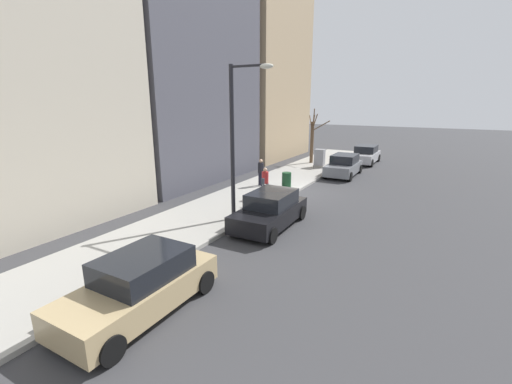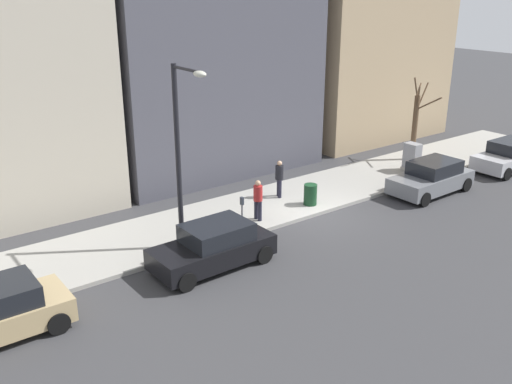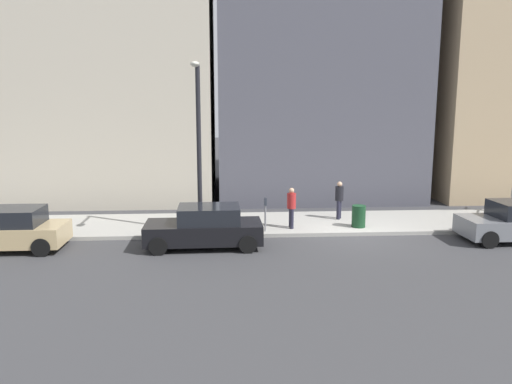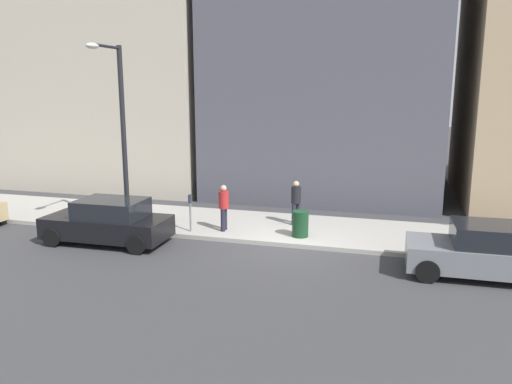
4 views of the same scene
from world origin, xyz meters
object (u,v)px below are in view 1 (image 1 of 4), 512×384
(utility_box, at_px, (319,159))
(streetlamp, at_px, (238,131))
(bare_tree, at_px, (312,139))
(trash_bin, at_px, (287,180))
(parking_meter, at_px, (263,188))
(pedestrian_midblock, at_px, (265,181))
(parked_car_tan, at_px, (140,285))
(parked_car_black, at_px, (270,210))
(pedestrian_near_meter, at_px, (261,171))
(office_block_center, at_px, (149,12))
(parked_car_silver, at_px, (365,155))
(parked_car_grey, at_px, (344,166))
(office_tower_left, at_px, (244,9))

(utility_box, xyz_separation_m, streetlamp, (-1.02, 13.62, 3.17))
(bare_tree, distance_m, trash_bin, 9.14)
(parking_meter, bearing_deg, pedestrian_midblock, -67.54)
(parked_car_tan, height_order, pedestrian_midblock, pedestrian_midblock)
(parked_car_black, relative_size, parked_car_tan, 1.01)
(bare_tree, xyz_separation_m, pedestrian_near_meter, (-0.15, 9.32, -1.06))
(parking_meter, xyz_separation_m, pedestrian_midblock, (0.45, -1.10, 0.11))
(parked_car_tan, relative_size, office_block_center, 0.19)
(bare_tree, bearing_deg, utility_box, 126.93)
(parked_car_tan, distance_m, trash_bin, 13.41)
(parked_car_silver, bearing_deg, utility_box, 60.35)
(parked_car_grey, xyz_separation_m, parked_car_tan, (-0.01, 18.90, 0.00))
(utility_box, bearing_deg, bare_tree, -53.07)
(parked_car_silver, height_order, parking_meter, parked_car_silver)
(parked_car_black, distance_m, bare_tree, 15.58)
(trash_bin, height_order, office_block_center, office_block_center)
(pedestrian_near_meter, relative_size, office_block_center, 0.08)
(trash_bin, distance_m, office_tower_left, 19.30)
(bare_tree, distance_m, office_tower_left, 13.86)
(parked_car_grey, height_order, office_block_center, office_block_center)
(parked_car_grey, xyz_separation_m, parked_car_black, (-0.10, 11.85, 0.00))
(parked_car_silver, bearing_deg, parked_car_black, 89.56)
(streetlamp, distance_m, office_block_center, 14.02)
(parked_car_grey, height_order, pedestrian_near_meter, pedestrian_near_meter)
(pedestrian_midblock, relative_size, office_tower_left, 0.06)
(parked_car_grey, xyz_separation_m, parking_meter, (1.50, 9.53, 0.24))
(parking_meter, bearing_deg, utility_box, -85.60)
(parked_car_silver, bearing_deg, trash_bin, 79.43)
(parked_car_silver, relative_size, parked_car_tan, 1.00)
(parking_meter, bearing_deg, parked_car_black, 124.52)
(parked_car_black, xyz_separation_m, bare_tree, (3.72, -15.06, 1.41))
(office_block_center, bearing_deg, pedestrian_near_meter, 179.48)
(trash_bin, bearing_deg, pedestrian_near_meter, 17.17)
(parking_meter, distance_m, trash_bin, 3.93)
(parking_meter, distance_m, office_tower_left, 21.72)
(parking_meter, relative_size, utility_box, 0.94)
(parked_car_grey, bearing_deg, parking_meter, 80.07)
(parked_car_tan, bearing_deg, pedestrian_midblock, -79.27)
(parked_car_grey, bearing_deg, streetlamp, 82.73)
(trash_bin, distance_m, office_block_center, 14.35)
(parked_car_tan, height_order, parking_meter, parked_car_tan)
(pedestrian_near_meter, distance_m, office_tower_left, 18.55)
(utility_box, bearing_deg, pedestrian_near_meter, 81.62)
(parked_car_black, bearing_deg, pedestrian_near_meter, -59.17)
(parked_car_silver, bearing_deg, office_block_center, 44.87)
(utility_box, distance_m, streetlamp, 14.02)
(trash_bin, xyz_separation_m, pedestrian_near_meter, (1.52, 0.47, 0.49))
(pedestrian_near_meter, bearing_deg, pedestrian_midblock, -31.17)
(office_tower_left, bearing_deg, parked_car_tan, 115.44)
(pedestrian_near_meter, relative_size, pedestrian_midblock, 1.00)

